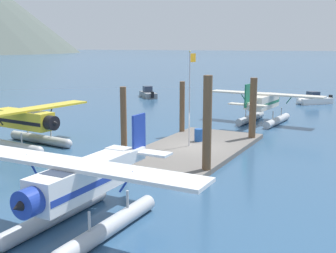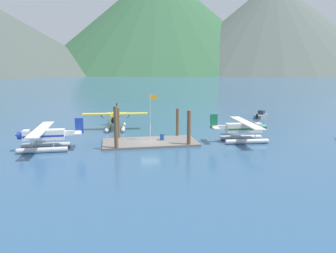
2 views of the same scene
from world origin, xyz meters
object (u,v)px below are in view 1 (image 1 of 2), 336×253
(boat_grey_open_east, at_px, (148,94))
(seaplane_white_port_aft, at_px, (81,189))
(seaplane_cream_stbd_aft, at_px, (264,106))
(seaplane_yellow_bow_left, at_px, (25,124))
(boat_white_open_se, at_px, (314,100))
(fuel_drum, at_px, (198,135))
(flagpole, at_px, (190,88))

(boat_grey_open_east, bearing_deg, seaplane_white_port_aft, -153.10)
(seaplane_cream_stbd_aft, bearing_deg, seaplane_white_port_aft, 179.82)
(seaplane_cream_stbd_aft, distance_m, seaplane_white_port_aft, 25.67)
(boat_grey_open_east, bearing_deg, seaplane_yellow_bow_left, -166.22)
(seaplane_cream_stbd_aft, xyz_separation_m, boat_white_open_se, (15.45, -1.97, -1.09))
(fuel_drum, relative_size, seaplane_white_port_aft, 0.08)
(seaplane_white_port_aft, bearing_deg, seaplane_yellow_bow_left, 53.85)
(fuel_drum, bearing_deg, seaplane_yellow_bow_left, 119.69)
(seaplane_yellow_bow_left, distance_m, seaplane_cream_stbd_aft, 20.77)
(boat_white_open_se, bearing_deg, fuel_drum, 172.09)
(seaplane_cream_stbd_aft, xyz_separation_m, boat_grey_open_east, (12.06, 19.22, -1.09))
(seaplane_white_port_aft, bearing_deg, seaplane_cream_stbd_aft, -0.18)
(seaplane_yellow_bow_left, bearing_deg, fuel_drum, -60.31)
(seaplane_yellow_bow_left, height_order, seaplane_white_port_aft, same)
(boat_grey_open_east, bearing_deg, flagpole, -144.34)
(seaplane_yellow_bow_left, bearing_deg, boat_white_open_se, -23.58)
(fuel_drum, relative_size, boat_white_open_se, 0.22)
(fuel_drum, height_order, boat_grey_open_east, boat_grey_open_east)
(fuel_drum, xyz_separation_m, seaplane_white_port_aft, (-14.76, -1.62, 0.84))
(seaplane_cream_stbd_aft, xyz_separation_m, seaplane_white_port_aft, (-25.67, 0.08, 0.00))
(fuel_drum, distance_m, boat_grey_open_east, 28.90)
(fuel_drum, xyz_separation_m, boat_white_open_se, (26.36, -3.66, -0.25))
(seaplane_white_port_aft, distance_m, boat_grey_open_east, 42.32)
(flagpole, xyz_separation_m, boat_grey_open_east, (24.44, 17.53, -3.70))
(boat_grey_open_east, relative_size, boat_white_open_se, 0.99)
(seaplane_cream_stbd_aft, distance_m, boat_white_open_se, 15.61)
(fuel_drum, height_order, boat_white_open_se, boat_white_open_se)
(flagpole, distance_m, seaplane_white_port_aft, 13.64)
(seaplane_cream_stbd_aft, relative_size, boat_grey_open_east, 2.59)
(seaplane_yellow_bow_left, relative_size, boat_grey_open_east, 2.59)
(flagpole, relative_size, seaplane_cream_stbd_aft, 0.60)
(seaplane_yellow_bow_left, xyz_separation_m, seaplane_cream_stbd_aft, (16.86, -12.13, 0.00))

